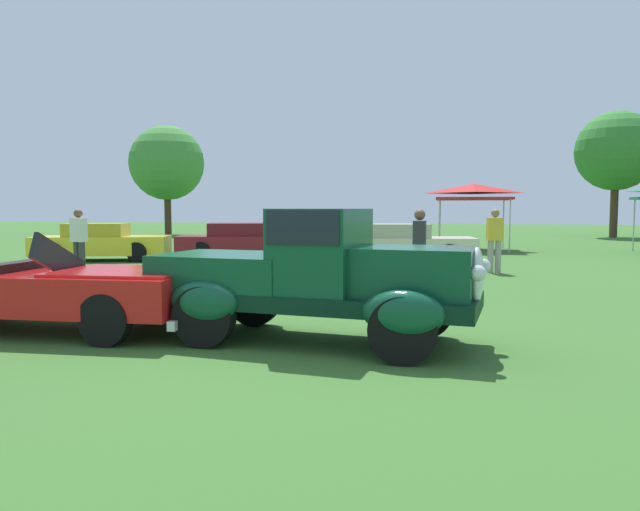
{
  "coord_description": "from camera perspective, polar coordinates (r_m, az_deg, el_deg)",
  "views": [
    {
      "loc": [
        1.76,
        -7.42,
        1.7
      ],
      "look_at": [
        -0.47,
        3.03,
        0.85
      ],
      "focal_mm": 33.28,
      "sensor_mm": 36.0,
      "label": 1
    }
  ],
  "objects": [
    {
      "name": "feature_pickup_truck",
      "position": [
        7.53,
        -0.38,
        -1.86
      ],
      "size": [
        4.32,
        2.2,
        1.7
      ],
      "color": "black",
      "rests_on": "ground_plane"
    },
    {
      "name": "treeline_mid_left",
      "position": [
        39.19,
        26.6,
        8.95
      ],
      "size": [
        4.62,
        4.62,
        7.37
      ],
      "color": "#47331E",
      "rests_on": "ground_plane"
    },
    {
      "name": "show_car_burgundy",
      "position": [
        20.0,
        -7.53,
        1.34
      ],
      "size": [
        4.59,
        2.81,
        1.22
      ],
      "color": "maroon",
      "rests_on": "ground_plane"
    },
    {
      "name": "canopy_tent_left_field",
      "position": [
        25.16,
        14.53,
        6.04
      ],
      "size": [
        2.96,
        2.96,
        2.71
      ],
      "color": "#B7B7BC",
      "rests_on": "ground_plane"
    },
    {
      "name": "neighbor_convertible",
      "position": [
        9.09,
        -24.45,
        -2.97
      ],
      "size": [
        4.54,
        1.93,
        1.4
      ],
      "color": "red",
      "rests_on": "ground_plane"
    },
    {
      "name": "spectator_between_cars",
      "position": [
        16.24,
        -22.17,
        1.42
      ],
      "size": [
        0.46,
        0.36,
        1.69
      ],
      "color": "#383838",
      "rests_on": "ground_plane"
    },
    {
      "name": "ground_plane",
      "position": [
        7.81,
        -1.26,
        -8.05
      ],
      "size": [
        120.0,
        120.0,
        0.0
      ],
      "primitive_type": "plane",
      "color": "#386628"
    },
    {
      "name": "spectator_far_side",
      "position": [
        16.31,
        16.45,
        1.58
      ],
      "size": [
        0.44,
        0.32,
        1.69
      ],
      "color": "#9E998E",
      "rests_on": "ground_plane"
    },
    {
      "name": "treeline_far_left",
      "position": [
        39.88,
        -14.51,
        8.59
      ],
      "size": [
        4.77,
        4.77,
        7.02
      ],
      "color": "#47331E",
      "rests_on": "ground_plane"
    },
    {
      "name": "show_car_cream",
      "position": [
        18.77,
        7.91,
        1.13
      ],
      "size": [
        4.59,
        2.32,
        1.22
      ],
      "color": "beige",
      "rests_on": "ground_plane"
    },
    {
      "name": "spectator_near_truck",
      "position": [
        11.9,
        9.53,
        0.68
      ],
      "size": [
        0.25,
        0.41,
        1.69
      ],
      "color": "#383838",
      "rests_on": "ground_plane"
    },
    {
      "name": "show_car_yellow",
      "position": [
        20.66,
        -20.3,
        1.2
      ],
      "size": [
        4.53,
        2.86,
        1.22
      ],
      "color": "yellow",
      "rests_on": "ground_plane"
    }
  ]
}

